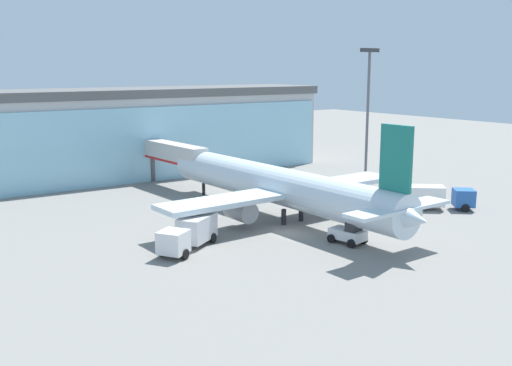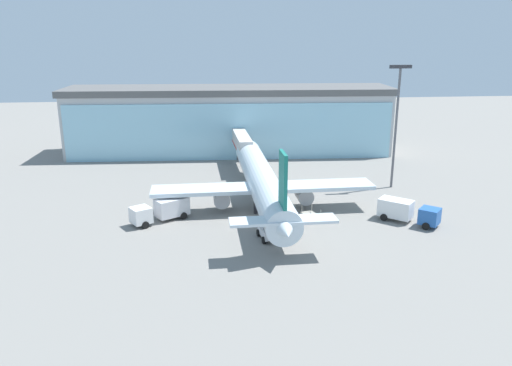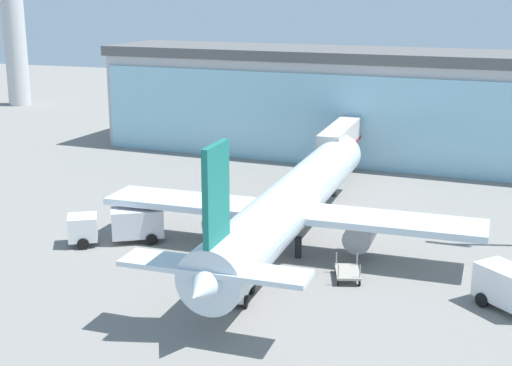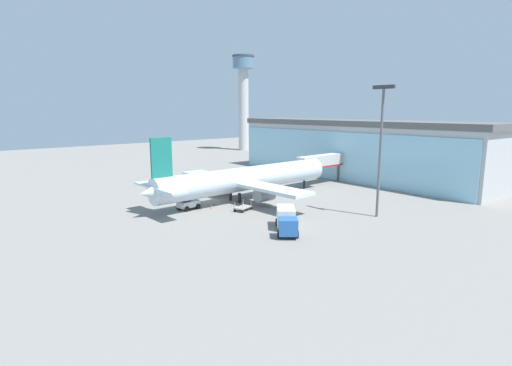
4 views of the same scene
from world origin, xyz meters
The scene contains 11 objects.
ground centered at (0.00, 0.00, 0.00)m, with size 240.00×240.00×0.00m, color gray.
terminal_building centered at (-0.01, 37.87, 6.34)m, with size 62.43×15.74×12.67m.
jet_bridge centered at (1.34, 26.19, 4.56)m, with size 2.68×14.42×5.93m.
apron_light_mast centered at (22.99, 11.80, 10.80)m, with size 3.20×0.40×18.13m.
airplane centered at (2.41, 4.58, 3.50)m, with size 28.95×38.20×11.11m.
catering_truck centered at (-10.53, 0.99, 1.47)m, with size 7.38×5.67×2.65m.
fuel_truck centered at (19.37, -2.66, 1.47)m, with size 6.93×6.48×2.65m.
baggage_cart centered at (7.98, -0.37, 0.50)m, with size 2.34×3.14×1.50m.
pushback_tug centered at (1.90, -6.20, 0.97)m, with size 2.60×3.44×2.30m.
safety_cone_nose centered at (3.72, -3.15, 0.28)m, with size 0.36×0.36×0.55m, color orange.
safety_cone_wingtip centered at (-10.02, 4.26, 0.28)m, with size 0.36×0.36×0.55m, color orange.
Camera 2 is at (-5.16, -58.03, 22.29)m, focal length 35.00 mm.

